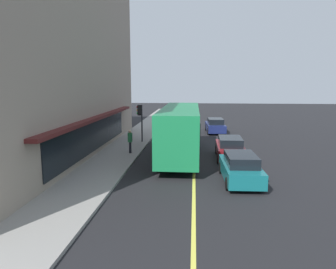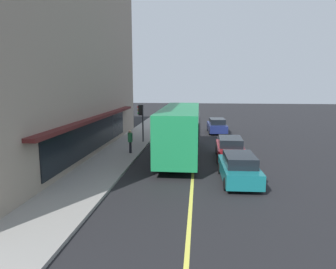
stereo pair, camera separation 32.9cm
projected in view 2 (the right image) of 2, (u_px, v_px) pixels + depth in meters
name	position (u px, v px, depth m)	size (l,w,h in m)	color
ground	(194.00, 160.00, 21.02)	(120.00, 120.00, 0.00)	black
sidewalk	(116.00, 157.00, 21.56)	(80.00, 3.09, 0.15)	gray
lane_centre_stripe	(194.00, 160.00, 21.02)	(36.00, 0.16, 0.01)	#D8D14C
storefront_building	(10.00, 54.00, 21.50)	(25.84, 12.50, 14.36)	gray
bus	(180.00, 129.00, 21.50)	(11.13, 2.60, 3.50)	#197F47
traffic_light	(141.00, 114.00, 26.32)	(0.30, 0.52, 3.20)	#2D2D33
car_teal	(239.00, 168.00, 16.17)	(4.36, 1.97, 1.52)	#14666B
car_navy	(217.00, 126.00, 32.26)	(4.38, 2.02, 1.52)	navy
car_maroon	(230.00, 148.00, 21.08)	(4.35, 1.96, 1.52)	maroon
pedestrian_by_curb	(130.00, 139.00, 22.21)	(0.34, 0.34, 1.70)	black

